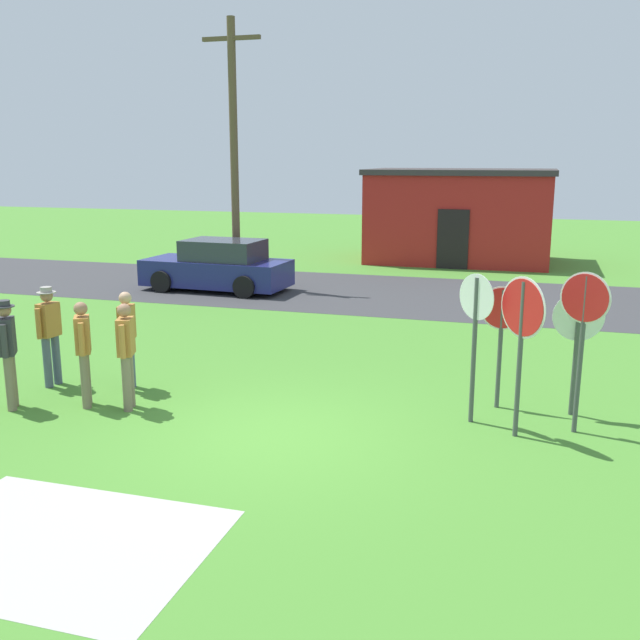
{
  "coord_description": "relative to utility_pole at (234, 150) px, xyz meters",
  "views": [
    {
      "loc": [
        3.47,
        -9.1,
        3.88
      ],
      "look_at": [
        0.17,
        1.86,
        1.3
      ],
      "focal_mm": 40.69,
      "sensor_mm": 36.0,
      "label": 1
    }
  ],
  "objects": [
    {
      "name": "ground_plane",
      "position": [
        5.4,
        -11.43,
        -4.1
      ],
      "size": [
        80.0,
        80.0,
        0.0
      ],
      "primitive_type": "plane",
      "color": "#47842D"
    },
    {
      "name": "street_asphalt",
      "position": [
        5.4,
        -0.13,
        -4.09
      ],
      "size": [
        60.0,
        6.4,
        0.01
      ],
      "primitive_type": "cube",
      "color": "#38383A",
      "rests_on": "ground"
    },
    {
      "name": "concrete_path",
      "position": [
        4.32,
        -14.84,
        -4.1
      ],
      "size": [
        3.2,
        2.4,
        0.01
      ],
      "primitive_type": "cube",
      "color": "#ADAAA3",
      "rests_on": "ground"
    },
    {
      "name": "building_background",
      "position": [
        5.99,
        7.4,
        -2.37
      ],
      "size": [
        6.81,
        4.47,
        3.45
      ],
      "color": "#B2231E",
      "rests_on": "ground"
    },
    {
      "name": "utility_pole",
      "position": [
        0.0,
        0.0,
        0.0
      ],
      "size": [
        1.8,
        0.24,
        7.84
      ],
      "color": "brown",
      "rests_on": "ground"
    },
    {
      "name": "parked_car_on_street",
      "position": [
        -0.17,
        -0.99,
        -3.41
      ],
      "size": [
        4.38,
        2.18,
        1.51
      ],
      "color": "navy",
      "rests_on": "ground"
    },
    {
      "name": "stop_sign_tallest",
      "position": [
        8.73,
        -10.43,
        -2.51
      ],
      "size": [
        0.61,
        0.63,
        2.3
      ],
      "color": "#474C4C",
      "rests_on": "ground"
    },
    {
      "name": "stop_sign_far_back",
      "position": [
        9.55,
        -10.01,
        -2.51
      ],
      "size": [
        0.66,
        0.35,
        2.33
      ],
      "color": "#474C4C",
      "rests_on": "ground"
    },
    {
      "name": "stop_sign_nearest",
      "position": [
        8.07,
        -10.03,
        -2.59
      ],
      "size": [
        0.53,
        0.44,
        2.24
      ],
      "color": "#474C4C",
      "rests_on": "ground"
    },
    {
      "name": "stop_sign_leaning_left",
      "position": [
        8.41,
        -9.24,
        -2.79
      ],
      "size": [
        0.68,
        0.12,
        1.94
      ],
      "color": "#474C4C",
      "rests_on": "ground"
    },
    {
      "name": "stop_sign_rear_right",
      "position": [
        9.52,
        -9.31,
        -2.79
      ],
      "size": [
        0.75,
        0.16,
        1.93
      ],
      "color": "#474C4C",
      "rests_on": "ground"
    },
    {
      "name": "person_holding_notes",
      "position": [
        2.34,
        -10.12,
        -3.15
      ],
      "size": [
        0.31,
        0.55,
        1.69
      ],
      "color": "#4C5670",
      "rests_on": "ground"
    },
    {
      "name": "person_in_blue",
      "position": [
        0.96,
        -10.33,
        -3.11
      ],
      "size": [
        0.31,
        0.57,
        1.74
      ],
      "color": "#4C5670",
      "rests_on": "ground"
    },
    {
      "name": "person_in_dark_shirt",
      "position": [
        2.86,
        -11.0,
        -3.15
      ],
      "size": [
        0.33,
        0.54,
        1.69
      ],
      "color": "#7A6B56",
      "rests_on": "ground"
    },
    {
      "name": "person_with_sunhat",
      "position": [
        2.15,
        -11.08,
        -3.15
      ],
      "size": [
        0.38,
        0.5,
        1.69
      ],
      "color": "#7A6B56",
      "rests_on": "ground"
    },
    {
      "name": "person_near_signs",
      "position": [
        1.09,
        -11.52,
        -3.11
      ],
      "size": [
        0.37,
        0.5,
        1.74
      ],
      "color": "#7A6B56",
      "rests_on": "ground"
    }
  ]
}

